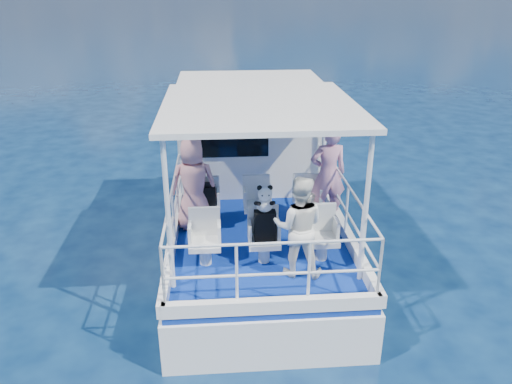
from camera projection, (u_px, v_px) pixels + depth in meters
The scene contains 20 objects.
ground at pixel (258, 272), 9.12m from camera, with size 2000.00×2000.00×0.00m, color #081B3B.
hull at pixel (254, 246), 10.04m from camera, with size 3.00×7.00×1.60m, color white.
deck at pixel (254, 207), 9.71m from camera, with size 2.90×6.90×0.10m, color navy.
cabin at pixel (249, 132), 10.45m from camera, with size 2.85×2.00×2.20m, color white.
canopy at pixel (259, 105), 7.71m from camera, with size 3.00×3.20×0.08m, color white.
canopy_posts at pixel (259, 175), 8.11m from camera, with size 2.77×2.97×2.20m.
railings at pixel (261, 217), 8.05m from camera, with size 2.84×3.59×1.00m, color white, non-canonical shape.
seat_port_fwd at pixel (207, 216), 8.81m from camera, with size 0.48×0.46×0.38m, color silver.
seat_center_fwd at pixel (257, 214), 8.88m from camera, with size 0.48×0.46×0.38m, color silver.
seat_stbd_fwd at pixel (307, 212), 8.94m from camera, with size 0.48×0.46×0.38m, color silver.
seat_port_aft at pixel (205, 252), 7.62m from camera, with size 0.48×0.46×0.38m, color silver.
seat_center_aft at pixel (264, 250), 7.69m from camera, with size 0.48×0.46×0.38m, color silver.
seat_stbd_aft at pixel (322, 248), 7.75m from camera, with size 0.48×0.46×0.38m, color silver.
passenger_port_fwd at pixel (194, 184), 8.50m from camera, with size 0.61×0.44×1.64m, color pink.
passenger_stbd_fwd at pixel (328, 174), 8.74m from camera, with size 0.65×0.43×1.78m, color #C881A0.
passenger_stbd_aft at pixel (299, 227), 7.15m from camera, with size 0.75×0.58×1.54m, color white.
backpack_port at pixel (207, 196), 8.65m from camera, with size 0.29×0.16×0.38m, color black.
backpack_center at pixel (265, 226), 7.50m from camera, with size 0.32×0.18×0.48m, color black.
compact_camera at pixel (207, 184), 8.58m from camera, with size 0.10×0.06×0.06m, color black.
panda at pixel (265, 199), 7.33m from camera, with size 0.27×0.22×0.41m, color white, non-canonical shape.
Camera 1 is at (-0.64, -7.79, 4.93)m, focal length 35.00 mm.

